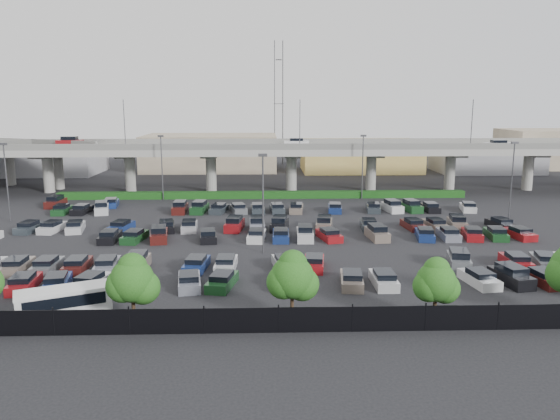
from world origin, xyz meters
name	(u,v)px	position (x,y,z in m)	size (l,w,h in m)	color
ground	(263,235)	(0.00, 0.00, 0.00)	(280.00, 280.00, 0.00)	black
overpass	(261,152)	(-0.25, 32.01, 6.97)	(150.00, 13.00, 15.80)	#989790
hedge	(263,195)	(0.00, 25.00, 0.55)	(66.00, 1.60, 1.10)	#123910
fence	(263,320)	(-0.05, -28.00, 0.90)	(70.00, 0.10, 2.00)	black
tree_row	(274,276)	(0.70, -26.53, 3.52)	(65.07, 3.66, 5.94)	#332316
shuttle_bus	(64,301)	(-14.52, -24.57, 1.15)	(6.91, 4.71, 2.11)	silver
parked_cars	(257,236)	(-0.66, -3.18, 0.60)	(63.16, 41.66, 1.67)	maroon
light_poles	(228,180)	(-4.13, 2.00, 6.24)	(66.90, 48.38, 10.30)	#434347
distant_buildings	(317,154)	(12.38, 61.81, 3.74)	(138.00, 24.00, 9.00)	gray
comm_tower	(279,101)	(4.00, 74.00, 15.61)	(2.40, 2.40, 30.00)	#434347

